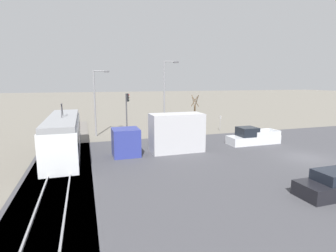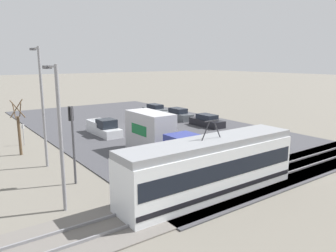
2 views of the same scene
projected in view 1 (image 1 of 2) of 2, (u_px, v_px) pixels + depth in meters
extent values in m
plane|color=slate|center=(306.00, 159.00, 22.77)|extent=(320.00, 320.00, 0.00)
cube|color=#424247|center=(306.00, 158.00, 22.76)|extent=(23.72, 45.08, 0.08)
cube|color=slate|center=(57.00, 186.00, 16.73)|extent=(56.10, 4.40, 0.08)
cube|color=gray|center=(69.00, 183.00, 16.92)|extent=(54.98, 0.10, 0.14)
cube|color=gray|center=(45.00, 186.00, 16.49)|extent=(54.98, 0.10, 0.14)
cube|color=white|center=(64.00, 138.00, 23.62)|extent=(12.22, 2.66, 3.04)
cube|color=black|center=(64.00, 134.00, 23.56)|extent=(11.85, 2.69, 1.01)
cube|color=black|center=(65.00, 148.00, 23.77)|extent=(12.10, 2.70, 0.29)
cube|color=gray|center=(63.00, 119.00, 23.33)|extent=(12.22, 2.45, 0.43)
cylinder|color=#2D2D33|center=(62.00, 111.00, 22.77)|extent=(0.66, 0.07, 1.15)
cylinder|color=#2D2D33|center=(62.00, 110.00, 23.62)|extent=(0.66, 0.07, 1.15)
cube|color=#2D2D33|center=(62.00, 104.00, 23.10)|extent=(1.10, 0.08, 0.06)
cube|color=navy|center=(126.00, 142.00, 23.28)|extent=(2.32, 2.33, 2.45)
cube|color=#B2B2B7|center=(177.00, 133.00, 24.63)|extent=(2.32, 4.94, 3.60)
cube|color=#196B38|center=(173.00, 127.00, 25.67)|extent=(0.02, 2.47, 0.90)
cube|color=silver|center=(253.00, 140.00, 27.93)|extent=(1.91, 5.61, 0.87)
cube|color=black|center=(247.00, 132.00, 27.54)|extent=(1.76, 1.91, 0.95)
cube|color=silver|center=(258.00, 131.00, 28.99)|extent=(0.11, 2.81, 0.51)
cube|color=silver|center=(268.00, 134.00, 27.34)|extent=(0.11, 2.81, 0.51)
cube|color=silver|center=(275.00, 132.00, 28.62)|extent=(1.76, 0.22, 0.51)
cube|color=red|center=(270.00, 134.00, 29.42)|extent=(0.14, 0.04, 0.18)
cube|color=black|center=(336.00, 188.00, 15.30)|extent=(1.85, 4.76, 0.85)
cylinder|color=#47474C|center=(127.00, 116.00, 31.16)|extent=(0.16, 0.16, 5.25)
cube|color=black|center=(128.00, 98.00, 30.86)|extent=(0.28, 0.22, 0.95)
sphere|color=red|center=(129.00, 95.00, 30.84)|extent=(0.18, 0.18, 0.18)
sphere|color=#3C2C06|center=(129.00, 98.00, 30.89)|extent=(0.18, 0.18, 0.18)
sphere|color=black|center=(129.00, 100.00, 30.95)|extent=(0.18, 0.18, 0.18)
cylinder|color=brown|center=(195.00, 118.00, 35.51)|extent=(0.24, 0.24, 3.43)
cylinder|color=brown|center=(194.00, 102.00, 35.37)|extent=(0.09, 0.96, 1.32)
cylinder|color=brown|center=(193.00, 101.00, 35.04)|extent=(1.16, 0.09, 1.60)
cylinder|color=brown|center=(196.00, 102.00, 34.90)|extent=(0.09, 0.96, 1.32)
cylinder|color=brown|center=(197.00, 101.00, 35.19)|extent=(1.16, 0.09, 1.60)
cylinder|color=gray|center=(95.00, 104.00, 31.65)|extent=(0.20, 0.20, 8.00)
cylinder|color=gray|center=(100.00, 71.00, 31.25)|extent=(0.12, 1.60, 0.12)
cube|color=#515156|center=(107.00, 72.00, 31.48)|extent=(0.36, 0.60, 0.18)
cylinder|color=gray|center=(164.00, 98.00, 32.76)|extent=(0.20, 0.20, 9.19)
cylinder|color=gray|center=(170.00, 62.00, 32.25)|extent=(0.12, 1.60, 0.12)
cube|color=#515156|center=(176.00, 62.00, 32.49)|extent=(0.36, 0.60, 0.18)
cylinder|color=gray|center=(220.00, 123.00, 35.69)|extent=(0.06, 0.06, 2.08)
cube|color=white|center=(221.00, 117.00, 35.57)|extent=(0.32, 0.02, 0.44)
cube|color=red|center=(221.00, 117.00, 35.57)|extent=(0.31, 0.01, 0.10)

